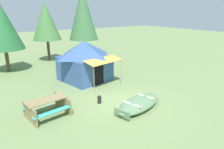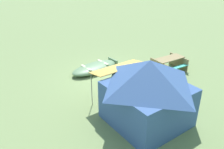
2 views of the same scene
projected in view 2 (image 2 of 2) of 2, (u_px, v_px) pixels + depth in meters
The scene contains 6 objects.
ground_plane at pixel (109, 78), 12.78m from camera, with size 80.00×80.00×0.00m, color #718753.
beached_rowboat at pixel (95, 67), 13.46m from camera, with size 3.13×1.96×0.43m.
canvas_cabin_tent at pixel (148, 91), 8.83m from camera, with size 3.40×4.19×2.60m.
picnic_table at pixel (169, 63), 13.38m from camera, with size 1.90×1.62×0.79m.
cooler_box at pixel (116, 108), 9.85m from camera, with size 0.60×0.34×0.39m, color #208465.
fuel_can at pixel (127, 75), 12.72m from camera, with size 0.20×0.20×0.37m, color black.
Camera 2 is at (4.63, 10.40, 5.80)m, focal length 38.02 mm.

